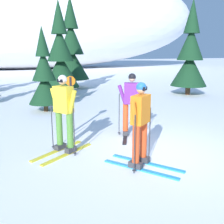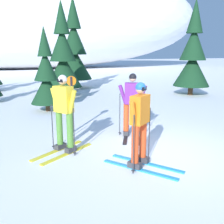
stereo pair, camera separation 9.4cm
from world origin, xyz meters
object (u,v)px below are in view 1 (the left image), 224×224
pine_tree_right (71,51)px  trail_marker_post (71,101)px  skier_yellow_jacket (64,112)px  pine_tree_far_right (190,56)px  skier_orange_jacket (141,123)px  pine_tree_center (44,77)px  skier_purple_jacket (132,104)px  pine_tree_center_right (60,57)px

pine_tree_right → trail_marker_post: pine_tree_right is taller
skier_yellow_jacket → trail_marker_post: (0.47, 1.46, -0.05)m
skier_yellow_jacket → pine_tree_far_right: (7.80, 5.97, 1.09)m
pine_tree_right → pine_tree_far_right: bearing=-41.7°
skier_yellow_jacket → skier_orange_jacket: size_ratio=1.04×
pine_tree_center → trail_marker_post: pine_tree_center is taller
skier_purple_jacket → pine_tree_right: bearing=87.6°
skier_purple_jacket → trail_marker_post: 1.77m
skier_purple_jacket → pine_tree_far_right: (5.81, 5.41, 1.14)m
pine_tree_center → pine_tree_far_right: bearing=10.5°
pine_tree_center_right → pine_tree_right: 3.15m
skier_orange_jacket → skier_purple_jacket: same height
skier_yellow_jacket → skier_orange_jacket: (1.33, -1.34, -0.04)m
skier_orange_jacket → pine_tree_center_right: size_ratio=0.37×
pine_tree_center → skier_yellow_jacket: bearing=-90.6°
skier_orange_jacket → skier_purple_jacket: bearing=70.9°
pine_tree_center_right → trail_marker_post: bearing=-96.9°
pine_tree_center → pine_tree_right: bearing=69.2°
trail_marker_post → pine_tree_right: bearing=78.2°
pine_tree_center → trail_marker_post: size_ratio=1.97×
pine_tree_center → pine_tree_far_right: (7.75, 1.43, 0.70)m
skier_purple_jacket → pine_tree_center_right: pine_tree_center_right is taller
pine_tree_center_right → pine_tree_center: bearing=-109.8°
pine_tree_center_right → pine_tree_right: bearing=67.9°
skier_orange_jacket → pine_tree_right: pine_tree_right is taller
skier_purple_jacket → trail_marker_post: skier_purple_jacket is taller
skier_orange_jacket → pine_tree_center_right: pine_tree_center_right is taller
skier_orange_jacket → pine_tree_far_right: pine_tree_far_right is taller
skier_yellow_jacket → skier_purple_jacket: (1.99, 0.56, -0.05)m
skier_yellow_jacket → pine_tree_right: size_ratio=0.33×
pine_tree_right → pine_tree_far_right: pine_tree_right is taller
pine_tree_center → pine_tree_right: pine_tree_right is taller
skier_orange_jacket → skier_purple_jacket: 2.01m
skier_yellow_jacket → pine_tree_far_right: pine_tree_far_right is taller
pine_tree_far_right → pine_tree_center_right: bearing=163.9°
pine_tree_center_right → pine_tree_far_right: bearing=-16.1°
skier_purple_jacket → pine_tree_far_right: 8.02m
pine_tree_center → pine_tree_center_right: 3.59m
pine_tree_center → skier_orange_jacket: bearing=-77.7°
skier_purple_jacket → pine_tree_right: size_ratio=0.32×
pine_tree_center_right → skier_purple_jacket: bearing=-84.2°
skier_purple_jacket → skier_orange_jacket: bearing=-109.1°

